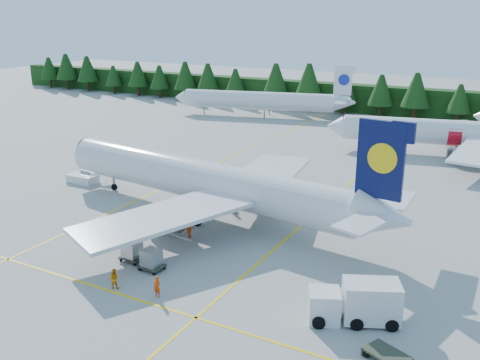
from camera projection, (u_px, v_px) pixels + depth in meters
The scene contains 14 objects.
ground at pixel (176, 267), 46.34m from camera, with size 320.00×320.00×0.00m, color #A1A29C.
taxi_stripe_a at pixel (176, 182), 69.50m from camera, with size 0.25×120.00×0.01m, color yellow.
taxi_stripe_b at pixel (322, 208), 60.35m from camera, with size 0.25×120.00×0.01m, color yellow.
taxi_stripe_cross at pixel (131, 298), 41.32m from camera, with size 80.00×0.25×0.01m, color yellow.
treeline_hedge at pixel (398, 101), 114.13m from camera, with size 220.00×4.00×6.00m, color black.
airliner_navy at pixel (195, 179), 57.95m from camera, with size 43.29×35.42×12.61m.
airliner_red at pixel (450, 133), 81.92m from camera, with size 38.78×31.58×11.41m.
airliner_far_left at pixel (253, 100), 112.95m from camera, with size 37.20×11.82×11.00m.
airstairs at pixel (84, 176), 69.42m from camera, with size 3.98×5.40×3.57m.
service_truck at pixel (354, 302), 37.76m from camera, with size 6.71×4.73×3.06m.
uld_pair at pixel (142, 254), 46.29m from camera, with size 4.72×2.28×1.58m.
crew_a at pixel (157, 287), 41.18m from camera, with size 0.63×0.41×1.73m, color #DD3804.
crew_b at pixel (114, 278), 42.53m from camera, with size 0.82×0.64×1.69m, color orange.
crew_c at pixel (190, 228), 52.17m from camera, with size 0.78×0.53×1.89m, color #D93B04.
Camera 1 is at (25.01, -34.16, 21.04)m, focal length 40.00 mm.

